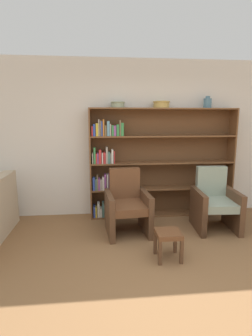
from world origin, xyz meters
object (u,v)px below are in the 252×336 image
Objects in this scene: bookshelf at (150,163)px; footstool at (168,237)px; vase_tall at (207,103)px; bowl_stoneware at (118,104)px; armchair_leather at (127,206)px; armchair_cushioned at (215,203)px; bowl_copper at (161,104)px.

bookshelf reaches higher than footstool.
footstool is at bearing -124.39° from vase_tall.
bowl_stoneware reaches higher than armchair_leather.
vase_tall is at bearing 0.00° from bowl_stoneware.
armchair_cushioned is 1.31m from footstool.
bookshelf is 12.62× the size of vase_tall.
bowl_stoneware is (-0.58, -0.03, 1.02)m from bookshelf.
bowl_copper is 1.43× the size of vase_tall.
bowl_stoneware is at bearing -177.38° from bookshelf.
armchair_cushioned reaches higher than footstool.
bowl_stoneware is 2.25m from armchair_cushioned.
bowl_stoneware reaches higher than armchair_cushioned.
bowl_copper is 1.82m from armchair_leather.
bowl_stoneware reaches higher than bookshelf.
footstool is (0.42, -0.86, -0.13)m from armchair_leather.
footstool is at bearing 111.54° from armchair_leather.
bowl_copper reaches higher than footstool.
bookshelf is 2.65× the size of armchair_leather.
armchair_leather is at bearing -134.46° from bowl_copper.
armchair_cushioned is (1.49, -0.67, -1.55)m from bowl_stoneware.
bowl_copper is at bearing -8.88° from bookshelf.
armchair_leather reaches higher than footstool.
bowl_copper reaches higher than armchair_cushioned.
vase_tall is (1.56, 0.00, 0.03)m from bowl_stoneware.
footstool is (0.51, -1.53, -1.68)m from bowl_stoneware.
vase_tall is 2.26m from armchair_leather.
bowl_copper is at bearing 180.00° from vase_tall.
footstool is at bearing 45.38° from armchair_cushioned.
armchair_leather is (-1.47, -0.67, -1.58)m from vase_tall.
armchair_leather is at bearing -82.43° from bowl_stoneware.
bookshelf is 1.00m from armchair_leather.
armchair_cushioned is (1.40, 0.00, 0.00)m from armchair_leather.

